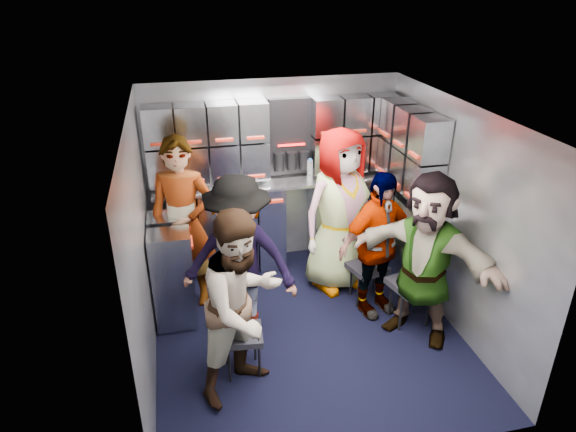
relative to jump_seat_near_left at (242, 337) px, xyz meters
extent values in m
plane|color=black|center=(0.67, 0.41, -0.36)|extent=(3.00, 3.00, 0.00)
cube|color=gray|center=(0.67, 1.91, 0.69)|extent=(2.80, 0.04, 2.10)
cube|color=gray|center=(-0.73, 0.41, 0.69)|extent=(0.04, 3.00, 2.10)
cube|color=gray|center=(2.07, 0.41, 0.69)|extent=(0.04, 3.00, 2.10)
cube|color=silver|center=(0.67, 0.41, 1.74)|extent=(2.80, 3.00, 0.02)
cube|color=#9BA1AB|center=(0.67, 1.70, 0.14)|extent=(2.68, 0.38, 0.99)
cube|color=#9BA1AB|center=(-0.52, 0.97, 0.14)|extent=(0.38, 0.76, 0.99)
cube|color=silver|center=(0.67, 1.70, 0.66)|extent=(2.68, 0.42, 0.03)
cube|color=#9BA1AB|center=(0.67, 1.76, 1.13)|extent=(2.68, 0.28, 0.82)
cube|color=#9BA1AB|center=(1.92, 1.11, 1.13)|extent=(0.28, 1.00, 0.82)
cube|color=#9BA1AB|center=(1.92, 1.01, 0.14)|extent=(0.28, 1.20, 1.00)
cube|color=#B22311|center=(0.67, 1.50, 0.52)|extent=(2.60, 0.02, 0.03)
cube|color=black|center=(0.00, 0.00, 0.02)|extent=(0.38, 0.36, 0.05)
cylinder|color=black|center=(-0.13, -0.11, -0.18)|extent=(0.02, 0.02, 0.36)
cylinder|color=black|center=(0.13, -0.11, -0.18)|extent=(0.02, 0.02, 0.36)
cylinder|color=black|center=(-0.13, 0.11, -0.18)|extent=(0.02, 0.02, 0.36)
cylinder|color=black|center=(0.13, 0.11, -0.18)|extent=(0.02, 0.02, 0.36)
cube|color=black|center=(0.07, 0.67, 0.04)|extent=(0.43, 0.41, 0.06)
cylinder|color=black|center=(-0.07, 0.55, -0.17)|extent=(0.02, 0.02, 0.38)
cylinder|color=black|center=(0.20, 0.55, -0.17)|extent=(0.02, 0.02, 0.38)
cylinder|color=black|center=(-0.07, 0.78, -0.17)|extent=(0.02, 0.02, 0.38)
cylinder|color=black|center=(0.20, 0.78, -0.17)|extent=(0.02, 0.02, 0.38)
cube|color=black|center=(1.19, 1.31, 0.01)|extent=(0.35, 0.33, 0.05)
cylinder|color=black|center=(1.07, 1.20, -0.18)|extent=(0.02, 0.02, 0.35)
cylinder|color=black|center=(1.31, 1.20, -0.18)|extent=(0.02, 0.02, 0.35)
cylinder|color=black|center=(1.07, 1.41, -0.18)|extent=(0.02, 0.02, 0.35)
cylinder|color=black|center=(1.31, 1.41, -0.18)|extent=(0.02, 0.02, 0.35)
cube|color=black|center=(1.40, 0.76, 0.03)|extent=(0.42, 0.41, 0.05)
cylinder|color=black|center=(1.27, 0.65, -0.17)|extent=(0.02, 0.02, 0.37)
cylinder|color=black|center=(1.53, 0.65, -0.17)|extent=(0.02, 0.02, 0.37)
cylinder|color=black|center=(1.27, 0.87, -0.17)|extent=(0.02, 0.02, 0.37)
cylinder|color=black|center=(1.53, 0.87, -0.17)|extent=(0.02, 0.02, 0.37)
cube|color=black|center=(1.67, 0.33, 0.06)|extent=(0.46, 0.45, 0.06)
cylinder|color=black|center=(1.53, 0.21, -0.16)|extent=(0.02, 0.02, 0.40)
cylinder|color=black|center=(1.82, 0.21, -0.16)|extent=(0.02, 0.02, 0.40)
cylinder|color=black|center=(1.53, 0.45, -0.16)|extent=(0.02, 0.02, 0.40)
cylinder|color=black|center=(1.82, 0.45, -0.16)|extent=(0.02, 0.02, 0.40)
imported|color=black|center=(-0.38, 1.17, 0.52)|extent=(0.72, 0.56, 1.75)
imported|color=black|center=(0.00, -0.18, 0.44)|extent=(0.98, 0.94, 1.59)
imported|color=black|center=(0.07, 0.49, 0.44)|extent=(1.18, 0.93, 1.60)
imported|color=black|center=(1.19, 1.13, 0.52)|extent=(0.99, 0.80, 1.75)
imported|color=black|center=(1.40, 0.58, 0.38)|extent=(0.94, 0.61, 1.48)
imported|color=black|center=(1.67, 0.15, 0.45)|extent=(1.37, 1.43, 1.62)
cylinder|color=white|center=(-0.29, 1.65, 0.79)|extent=(0.07, 0.07, 0.23)
cylinder|color=white|center=(0.13, 1.65, 0.78)|extent=(0.06, 0.06, 0.22)
cylinder|color=white|center=(1.02, 1.65, 0.78)|extent=(0.06, 0.06, 0.22)
cylinder|color=beige|center=(-0.33, 1.64, 0.72)|extent=(0.08, 0.08, 0.09)
cylinder|color=beige|center=(1.92, 1.64, 0.72)|extent=(0.07, 0.07, 0.10)
camera|label=1|loc=(-0.39, -3.41, 2.75)|focal=32.00mm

